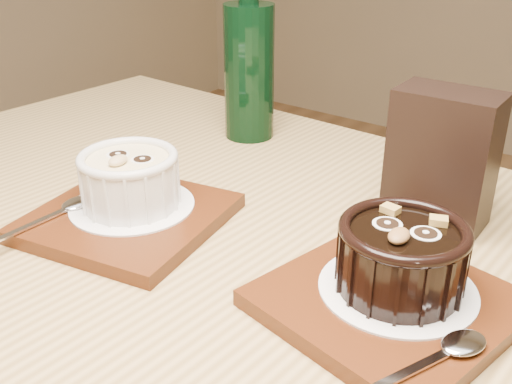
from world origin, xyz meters
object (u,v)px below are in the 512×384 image
at_px(table, 238,357).
at_px(ramekin_white, 129,177).
at_px(ramekin_dark, 402,254).
at_px(green_bottle, 249,67).
at_px(tray_left, 129,218).
at_px(tray_right, 388,303).
at_px(condiment_stand, 442,159).

bearing_deg(table, ramekin_white, 172.89).
relative_size(table, ramekin_white, 12.01).
xyz_separation_m(table, ramekin_dark, (0.13, 0.05, 0.14)).
relative_size(ramekin_dark, green_bottle, 0.41).
bearing_deg(ramekin_dark, table, -166.16).
xyz_separation_m(ramekin_white, green_bottle, (-0.06, 0.27, 0.05)).
distance_m(tray_left, green_bottle, 0.30).
bearing_deg(green_bottle, tray_right, -36.41).
relative_size(tray_right, ramekin_dark, 1.72).
height_order(ramekin_dark, green_bottle, green_bottle).
bearing_deg(ramekin_dark, tray_right, -107.46).
relative_size(condiment_stand, green_bottle, 0.54).
distance_m(table, ramekin_white, 0.21).
xyz_separation_m(ramekin_white, tray_right, (0.28, 0.02, -0.04)).
bearing_deg(green_bottle, tray_left, -77.60).
distance_m(tray_right, ramekin_dark, 0.04).
relative_size(tray_left, tray_right, 1.00).
bearing_deg(tray_left, ramekin_white, 115.10).
bearing_deg(tray_left, green_bottle, 102.40).
height_order(table, ramekin_white, ramekin_white).
bearing_deg(green_bottle, ramekin_dark, -34.99).
distance_m(tray_right, green_bottle, 0.43).
bearing_deg(tray_left, table, -3.38).
height_order(ramekin_dark, condiment_stand, condiment_stand).
relative_size(table, tray_right, 6.83).
bearing_deg(green_bottle, ramekin_white, -78.13).
xyz_separation_m(tray_right, condiment_stand, (-0.03, 0.17, 0.06)).
bearing_deg(ramekin_white, condiment_stand, 25.08).
relative_size(ramekin_dark, condiment_stand, 0.75).
bearing_deg(tray_left, ramekin_dark, 8.52).
bearing_deg(ramekin_dark, condiment_stand, 94.27).
relative_size(ramekin_white, condiment_stand, 0.73).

